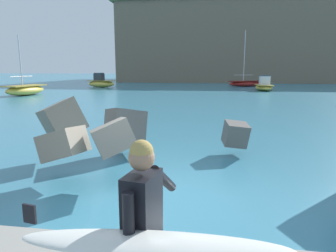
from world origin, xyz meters
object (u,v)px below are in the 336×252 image
object	(u,v)px
boat_near_left	(246,83)
boat_mid_centre	(101,83)
station_building_east	(223,2)
surfer_with_board	(141,234)
boat_near_right	(264,86)
boat_mid_right	(25,90)

from	to	relation	value
boat_near_left	boat_mid_centre	distance (m)	22.06
boat_mid_centre	station_building_east	world-z (taller)	station_building_east
boat_mid_centre	surfer_with_board	bearing A→B (deg)	-68.64
boat_near_left	boat_near_right	world-z (taller)	boat_near_left
boat_mid_centre	boat_mid_right	world-z (taller)	boat_mid_right
boat_near_left	station_building_east	xyz separation A→B (m)	(-3.09, 32.21, 18.72)
boat_mid_centre	boat_mid_right	bearing A→B (deg)	-99.38
boat_near_right	surfer_with_board	bearing A→B (deg)	-100.65
boat_near_right	boat_mid_centre	xyz separation A→B (m)	(-22.71, 3.86, 0.11)
surfer_with_board	boat_near_left	distance (m)	46.04
station_building_east	boat_near_left	bearing A→B (deg)	-84.52
surfer_with_board	station_building_east	distance (m)	79.99
boat_mid_centre	boat_mid_right	distance (m)	14.84
station_building_east	boat_mid_centre	bearing A→B (deg)	-116.10
boat_mid_centre	station_building_east	bearing A→B (deg)	63.90
boat_near_right	boat_mid_right	distance (m)	27.34
boat_mid_right	station_building_east	bearing A→B (deg)	68.27
boat_near_left	station_building_east	size ratio (longest dim) A/B	1.12
boat_mid_centre	boat_mid_right	size ratio (longest dim) A/B	0.74
station_building_east	boat_near_right	bearing A→B (deg)	-83.96
surfer_with_board	boat_mid_centre	distance (m)	43.46
surfer_with_board	boat_mid_centre	size ratio (longest dim) A/B	0.48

